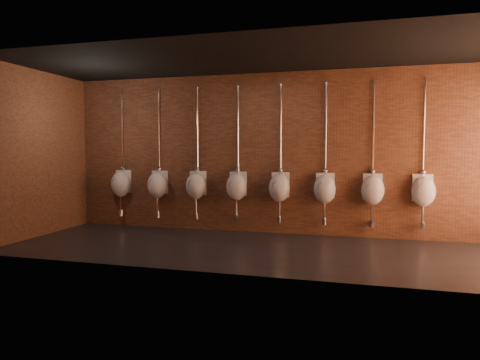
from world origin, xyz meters
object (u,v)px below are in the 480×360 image
object	(u,v)px
urinal_4	(279,187)
urinal_6	(373,189)
urinal_2	(196,185)
urinal_3	(237,186)
urinal_0	(121,184)
urinal_1	(157,184)
urinal_7	(423,191)
urinal_5	(325,188)

from	to	relation	value
urinal_4	urinal_6	size ratio (longest dim) A/B	1.00
urinal_2	urinal_4	distance (m)	1.75
urinal_3	urinal_4	distance (m)	0.88
urinal_0	urinal_3	xyz separation A→B (m)	(2.63, 0.00, 0.00)
urinal_0	urinal_6	size ratio (longest dim) A/B	1.00
urinal_1	urinal_7	distance (m)	5.25
urinal_3	urinal_5	size ratio (longest dim) A/B	1.00
urinal_0	urinal_7	distance (m)	6.13
urinal_6	urinal_1	bearing A→B (deg)	180.00
urinal_0	urinal_2	world-z (taller)	same
urinal_2	urinal_5	distance (m)	2.63
urinal_1	urinal_4	bearing A→B (deg)	0.00
urinal_0	urinal_1	world-z (taller)	same
urinal_7	urinal_6	bearing A→B (deg)	180.00
urinal_1	urinal_3	xyz separation A→B (m)	(1.75, 0.00, 0.00)
urinal_0	urinal_6	distance (m)	5.25
urinal_3	urinal_5	world-z (taller)	same
urinal_1	urinal_7	xyz separation A→B (m)	(5.25, 0.00, 0.00)
urinal_2	urinal_1	bearing A→B (deg)	180.00
urinal_6	urinal_7	distance (m)	0.88
urinal_0	urinal_6	xyz separation A→B (m)	(5.25, 0.00, 0.00)
urinal_2	urinal_7	xyz separation A→B (m)	(4.38, 0.00, 0.00)
urinal_6	urinal_0	bearing A→B (deg)	180.00
urinal_2	urinal_4	bearing A→B (deg)	0.00
urinal_3	urinal_7	size ratio (longest dim) A/B	1.00
urinal_3	urinal_4	world-z (taller)	same
urinal_0	urinal_1	xyz separation A→B (m)	(0.88, 0.00, 0.00)
urinal_2	urinal_6	distance (m)	3.50
urinal_0	urinal_7	size ratio (longest dim) A/B	1.00
urinal_1	urinal_6	xyz separation A→B (m)	(4.38, 0.00, 0.00)
urinal_4	urinal_5	xyz separation A→B (m)	(0.88, 0.00, 0.00)
urinal_2	urinal_3	size ratio (longest dim) A/B	1.00
urinal_5	urinal_7	bearing A→B (deg)	0.00
urinal_0	urinal_2	xyz separation A→B (m)	(1.75, 0.00, 0.00)
urinal_3	urinal_1	bearing A→B (deg)	180.00
urinal_3	urinal_6	distance (m)	2.63
urinal_6	urinal_7	size ratio (longest dim) A/B	1.00
urinal_4	urinal_7	size ratio (longest dim) A/B	1.00
urinal_0	urinal_6	bearing A→B (deg)	0.00
urinal_3	urinal_5	bearing A→B (deg)	0.00
urinal_1	urinal_2	bearing A→B (deg)	0.00
urinal_5	urinal_6	size ratio (longest dim) A/B	1.00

